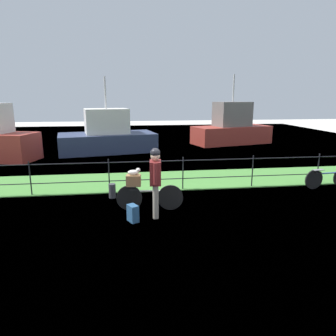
{
  "coord_description": "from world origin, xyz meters",
  "views": [
    {
      "loc": [
        -1.63,
        -6.77,
        2.83
      ],
      "look_at": [
        -0.57,
        1.3,
        0.9
      ],
      "focal_mm": 32.2,
      "sensor_mm": 36.0,
      "label": 1
    }
  ],
  "objects_px": {
    "bicycle_main": "(149,197)",
    "terrier_dog": "(134,172)",
    "wooden_crate": "(134,180)",
    "mooring_bollard": "(112,191)",
    "moored_boat_mid": "(232,129)",
    "cyclist_person": "(155,177)",
    "bicycle_parked": "(327,178)",
    "backpack_on_paving": "(133,213)",
    "moored_boat_far": "(107,136)"
  },
  "relations": [
    {
      "from": "bicycle_parked",
      "to": "mooring_bollard",
      "type": "bearing_deg",
      "value": -179.17
    },
    {
      "from": "moored_boat_far",
      "to": "backpack_on_paving",
      "type": "bearing_deg",
      "value": -83.01
    },
    {
      "from": "terrier_dog",
      "to": "cyclist_person",
      "type": "bearing_deg",
      "value": -45.91
    },
    {
      "from": "bicycle_main",
      "to": "cyclist_person",
      "type": "bearing_deg",
      "value": -74.84
    },
    {
      "from": "terrier_dog",
      "to": "mooring_bollard",
      "type": "height_order",
      "value": "terrier_dog"
    },
    {
      "from": "wooden_crate",
      "to": "cyclist_person",
      "type": "relative_size",
      "value": 0.21
    },
    {
      "from": "bicycle_parked",
      "to": "wooden_crate",
      "type": "bearing_deg",
      "value": -169.29
    },
    {
      "from": "bicycle_main",
      "to": "mooring_bollard",
      "type": "bearing_deg",
      "value": 131.85
    },
    {
      "from": "wooden_crate",
      "to": "mooring_bollard",
      "type": "xyz_separation_m",
      "value": [
        -0.6,
        1.06,
        -0.59
      ]
    },
    {
      "from": "bicycle_main",
      "to": "moored_boat_mid",
      "type": "relative_size",
      "value": 0.33
    },
    {
      "from": "wooden_crate",
      "to": "mooring_bollard",
      "type": "height_order",
      "value": "wooden_crate"
    },
    {
      "from": "mooring_bollard",
      "to": "bicycle_main",
      "type": "bearing_deg",
      "value": -48.15
    },
    {
      "from": "terrier_dog",
      "to": "moored_boat_far",
      "type": "distance_m",
      "value": 8.83
    },
    {
      "from": "bicycle_main",
      "to": "cyclist_person",
      "type": "relative_size",
      "value": 1.01
    },
    {
      "from": "mooring_bollard",
      "to": "backpack_on_paving",
      "type": "bearing_deg",
      "value": -72.68
    },
    {
      "from": "terrier_dog",
      "to": "cyclist_person",
      "type": "xyz_separation_m",
      "value": [
        0.48,
        -0.5,
        -0.0
      ]
    },
    {
      "from": "wooden_crate",
      "to": "moored_boat_far",
      "type": "relative_size",
      "value": 0.07
    },
    {
      "from": "bicycle_parked",
      "to": "moored_boat_mid",
      "type": "relative_size",
      "value": 0.33
    },
    {
      "from": "wooden_crate",
      "to": "moored_boat_mid",
      "type": "relative_size",
      "value": 0.07
    },
    {
      "from": "bicycle_main",
      "to": "moored_boat_far",
      "type": "distance_m",
      "value": 8.93
    },
    {
      "from": "wooden_crate",
      "to": "terrier_dog",
      "type": "height_order",
      "value": "terrier_dog"
    },
    {
      "from": "bicycle_main",
      "to": "moored_boat_mid",
      "type": "xyz_separation_m",
      "value": [
        5.84,
        10.65,
        0.57
      ]
    },
    {
      "from": "wooden_crate",
      "to": "bicycle_main",
      "type": "bearing_deg",
      "value": -5.44
    },
    {
      "from": "terrier_dog",
      "to": "moored_boat_far",
      "type": "height_order",
      "value": "moored_boat_far"
    },
    {
      "from": "bicycle_main",
      "to": "moored_boat_mid",
      "type": "distance_m",
      "value": 12.16
    },
    {
      "from": "bicycle_main",
      "to": "mooring_bollard",
      "type": "relative_size",
      "value": 4.12
    },
    {
      "from": "moored_boat_mid",
      "to": "cyclist_person",
      "type": "bearing_deg",
      "value": -117.2
    },
    {
      "from": "terrier_dog",
      "to": "backpack_on_paving",
      "type": "xyz_separation_m",
      "value": [
        -0.07,
        -0.72,
        -0.81
      ]
    },
    {
      "from": "cyclist_person",
      "to": "moored_boat_mid",
      "type": "distance_m",
      "value": 12.5
    },
    {
      "from": "backpack_on_paving",
      "to": "moored_boat_far",
      "type": "distance_m",
      "value": 9.55
    },
    {
      "from": "cyclist_person",
      "to": "moored_boat_far",
      "type": "relative_size",
      "value": 0.32
    },
    {
      "from": "terrier_dog",
      "to": "cyclist_person",
      "type": "relative_size",
      "value": 0.19
    },
    {
      "from": "terrier_dog",
      "to": "cyclist_person",
      "type": "height_order",
      "value": "cyclist_person"
    },
    {
      "from": "backpack_on_paving",
      "to": "mooring_bollard",
      "type": "height_order",
      "value": "mooring_bollard"
    },
    {
      "from": "cyclist_person",
      "to": "bicycle_parked",
      "type": "height_order",
      "value": "cyclist_person"
    },
    {
      "from": "moored_boat_mid",
      "to": "wooden_crate",
      "type": "bearing_deg",
      "value": -120.37
    },
    {
      "from": "terrier_dog",
      "to": "mooring_bollard",
      "type": "relative_size",
      "value": 0.78
    },
    {
      "from": "bicycle_main",
      "to": "terrier_dog",
      "type": "bearing_deg",
      "value": 174.56
    },
    {
      "from": "mooring_bollard",
      "to": "bicycle_parked",
      "type": "xyz_separation_m",
      "value": [
        6.73,
        0.1,
        0.12
      ]
    },
    {
      "from": "wooden_crate",
      "to": "moored_boat_far",
      "type": "bearing_deg",
      "value": 97.85
    },
    {
      "from": "moored_boat_far",
      "to": "terrier_dog",
      "type": "bearing_deg",
      "value": -82.0
    },
    {
      "from": "terrier_dog",
      "to": "bicycle_parked",
      "type": "height_order",
      "value": "terrier_dog"
    },
    {
      "from": "wooden_crate",
      "to": "bicycle_parked",
      "type": "relative_size",
      "value": 0.22
    },
    {
      "from": "wooden_crate",
      "to": "backpack_on_paving",
      "type": "distance_m",
      "value": 0.94
    },
    {
      "from": "bicycle_main",
      "to": "bicycle_parked",
      "type": "xyz_separation_m",
      "value": [
        5.74,
        1.19,
        -0.02
      ]
    },
    {
      "from": "bicycle_main",
      "to": "bicycle_parked",
      "type": "bearing_deg",
      "value": 11.75
    },
    {
      "from": "wooden_crate",
      "to": "bicycle_parked",
      "type": "xyz_separation_m",
      "value": [
        6.13,
        1.16,
        -0.46
      ]
    },
    {
      "from": "terrier_dog",
      "to": "bicycle_parked",
      "type": "bearing_deg",
      "value": 10.77
    },
    {
      "from": "bicycle_parked",
      "to": "moored_boat_mid",
      "type": "xyz_separation_m",
      "value": [
        0.1,
        9.46,
        0.58
      ]
    },
    {
      "from": "backpack_on_paving",
      "to": "terrier_dog",
      "type": "bearing_deg",
      "value": -33.19
    }
  ]
}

